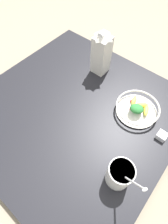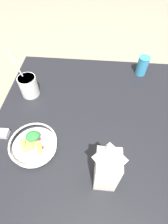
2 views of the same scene
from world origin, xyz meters
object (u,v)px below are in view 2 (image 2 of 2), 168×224
at_px(milk_carton, 107,168).
at_px(spice_jar, 4,134).
at_px(fruit_bowl, 33,144).
at_px(drinking_cup, 143,65).
at_px(yogurt_tub, 28,85).

relative_size(milk_carton, spice_jar, 6.15).
xyz_separation_m(fruit_bowl, milk_carton, (-0.36, 0.13, 0.11)).
bearing_deg(fruit_bowl, drinking_cup, -133.43).
height_order(fruit_bowl, drinking_cup, drinking_cup).
bearing_deg(spice_jar, yogurt_tub, -100.53).
distance_m(fruit_bowl, spice_jar, 0.19).
relative_size(drinking_cup, spice_jar, 2.82).
bearing_deg(milk_carton, drinking_cup, -107.59).
height_order(yogurt_tub, spice_jar, yogurt_tub).
height_order(yogurt_tub, drinking_cup, yogurt_tub).
bearing_deg(spice_jar, drinking_cup, -143.37).
relative_size(fruit_bowl, drinking_cup, 1.78).
relative_size(milk_carton, yogurt_tub, 1.08).
bearing_deg(yogurt_tub, drinking_cup, -159.77).
height_order(milk_carton, yogurt_tub, milk_carton).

